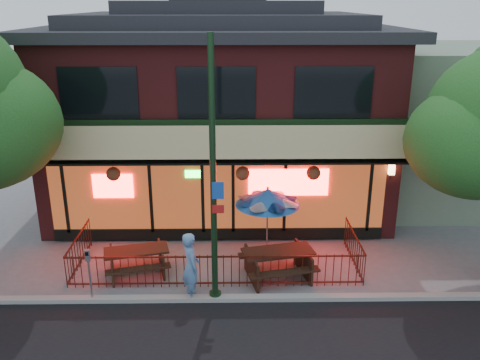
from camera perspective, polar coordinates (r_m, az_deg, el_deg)
The scene contains 11 objects.
ground at distance 14.57m, azimuth -2.74°, elevation -12.27°, with size 80.00×80.00×0.00m, color gray.
curb at distance 14.12m, azimuth -2.80°, elevation -13.13°, with size 80.00×0.25×0.12m, color #999993.
restaurant_building at distance 19.83m, azimuth -2.29°, elevation 9.16°, with size 12.96×9.49×8.05m.
neighbor_building at distance 22.31m, azimuth 21.71°, elevation 6.01°, with size 6.00×7.00×6.00m, color gray.
patio_fence at distance 14.69m, azimuth -2.71°, elevation -9.15°, with size 8.44×2.62×1.00m.
street_light at distance 12.82m, azimuth -3.00°, elevation -1.18°, with size 0.43×0.32×7.00m.
picnic_table_left at distance 15.43m, azimuth -11.52°, elevation -8.55°, with size 2.14×1.82×0.79m.
picnic_table_right at distance 14.94m, azimuth 4.28°, elevation -8.93°, with size 2.32×1.96×0.87m.
patio_umbrella at distance 15.68m, azimuth 3.13°, elevation -1.91°, with size 2.01×2.01×2.29m.
pedestrian at distance 13.82m, azimuth -5.54°, elevation -9.60°, with size 0.71×0.46×1.93m, color #5C86B9.
parking_meter_near at distance 14.15m, azimuth -16.62°, elevation -9.32°, with size 0.16×0.14×1.54m.
Camera 1 is at (0.50, -12.39, 7.65)m, focal length 38.00 mm.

